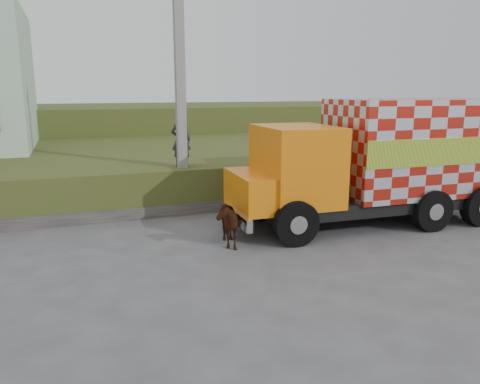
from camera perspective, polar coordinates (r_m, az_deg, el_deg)
name	(u,v)px	position (r m, az deg, el deg)	size (l,w,h in m)	color
ground	(263,250)	(12.16, 2.77, -7.11)	(120.00, 120.00, 0.00)	#474749
embankment	(177,164)	(21.30, -7.64, 3.37)	(40.00, 12.00, 1.50)	#36521B
embankment_far	(139,128)	(32.96, -12.23, 7.69)	(40.00, 12.00, 3.00)	#36521B
retaining_strip	(156,211)	(15.45, -10.18, -2.25)	(16.00, 0.50, 0.40)	#595651
utility_pole	(180,89)	(15.55, -7.28, 12.37)	(1.20, 0.30, 8.00)	gray
cargo_truck	(382,160)	(14.91, 16.92, 3.71)	(8.55, 3.21, 3.77)	black
cow	(225,221)	(12.39, -1.87, -3.60)	(0.69, 1.52, 1.29)	black
pedestrian	(181,140)	(15.94, -7.20, 6.30)	(0.65, 0.43, 1.78)	#32302C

